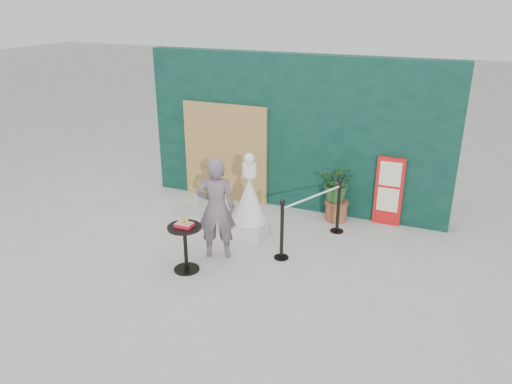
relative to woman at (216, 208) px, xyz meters
The scene contains 10 objects.
ground 1.17m from the woman, 55.34° to the right, with size 60.00×60.00×0.00m, color #ADAAA5.
back_wall 2.60m from the woman, 79.36° to the left, with size 6.00×0.30×3.00m, color black.
bamboo_fence 2.46m from the woman, 112.41° to the left, with size 1.80×0.08×2.00m, color tan.
woman is the anchor object (origin of this frame).
menu_board 3.29m from the woman, 43.96° to the left, with size 0.50×0.07×1.30m.
statue 0.92m from the woman, 77.14° to the left, with size 0.60×0.60×1.53m.
cafe_table 0.73m from the woman, 111.82° to the right, with size 0.52×0.52×0.75m.
food_basket 0.65m from the woman, 111.73° to the right, with size 0.26×0.19×0.11m.
planter 2.56m from the woman, 55.17° to the left, with size 0.66×0.57×1.13m.
stanchion_barrier 1.66m from the woman, 36.53° to the left, with size 0.84×1.54×1.03m.
Camera 1 is at (2.89, -5.78, 4.03)m, focal length 35.00 mm.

